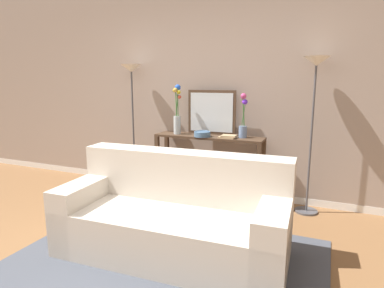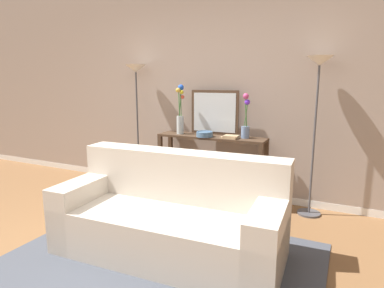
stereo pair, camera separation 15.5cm
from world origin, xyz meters
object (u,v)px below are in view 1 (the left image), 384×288
floor_lamp_right (314,92)px  vase_short_flowers (243,121)px  book_stack (228,137)px  floor_lamp_left (132,92)px  book_row_under_console (184,191)px  couch (174,219)px  wall_mirror (211,112)px  console_table (209,156)px  vase_tall_flowers (177,113)px  fruit_bowl (202,134)px

floor_lamp_right → vase_short_flowers: (-0.78, -0.01, -0.35)m
book_stack → floor_lamp_left: bearing=175.9°
book_row_under_console → book_stack: bearing=-6.1°
couch → wall_mirror: 1.73m
console_table → vase_tall_flowers: bearing=-176.6°
vase_short_flowers → fruit_bowl: bearing=-166.4°
console_table → book_row_under_console: size_ratio=3.26×
floor_lamp_right → book_row_under_console: (-1.57, -0.03, -1.34)m
vase_tall_flowers → vase_short_flowers: (0.86, 0.05, -0.06)m
console_table → book_row_under_console: 0.63m
wall_mirror → book_stack: (0.29, -0.20, -0.27)m
wall_mirror → book_stack: 0.44m
wall_mirror → vase_tall_flowers: bearing=-159.2°
floor_lamp_left → book_row_under_console: size_ratio=4.07×
wall_mirror → vase_tall_flowers: 0.44m
floor_lamp_left → vase_tall_flowers: 0.76m
book_stack → vase_short_flowers: bearing=29.9°
floor_lamp_right → book_stack: (-0.94, -0.10, -0.55)m
vase_tall_flowers → book_stack: (0.70, -0.04, -0.25)m
vase_short_flowers → fruit_bowl: vase_short_flowers is taller
floor_lamp_left → vase_tall_flowers: (0.71, -0.06, -0.26)m
vase_tall_flowers → book_stack: size_ratio=3.03×
vase_short_flowers → couch: bearing=-99.7°
vase_tall_flowers → book_stack: 0.75m
console_table → book_stack: (0.27, -0.07, 0.28)m
couch → floor_lamp_right: size_ratio=1.13×
book_stack → fruit_bowl: bearing=-175.3°
wall_mirror → fruit_bowl: wall_mirror is taller
wall_mirror → floor_lamp_left: bearing=-175.1°
couch → fruit_bowl: 1.43m
couch → wall_mirror: size_ratio=3.14×
floor_lamp_left → wall_mirror: (1.13, 0.10, -0.24)m
vase_tall_flowers → book_row_under_console: vase_tall_flowers is taller
wall_mirror → book_row_under_console: bearing=-158.7°
book_stack → book_row_under_console: bearing=173.9°
console_table → floor_lamp_right: size_ratio=0.78×
console_table → floor_lamp_left: floor_lamp_left is taller
vase_tall_flowers → fruit_bowl: 0.45m
wall_mirror → book_row_under_console: (-0.34, -0.13, -1.06)m
vase_tall_flowers → vase_short_flowers: size_ratio=1.18×
floor_lamp_left → vase_tall_flowers: size_ratio=2.73×
floor_lamp_right → book_stack: bearing=-173.9°
console_table → book_stack: 0.40m
console_table → floor_lamp_left: (-1.14, 0.03, 0.79)m
couch → floor_lamp_left: floor_lamp_left is taller
book_stack → vase_tall_flowers: bearing=176.6°
couch → floor_lamp_left: (-1.33, 1.43, 1.05)m
wall_mirror → vase_tall_flowers: (-0.41, -0.16, -0.02)m
wall_mirror → couch: bearing=-82.4°
vase_short_flowers → book_stack: vase_short_flowers is taller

